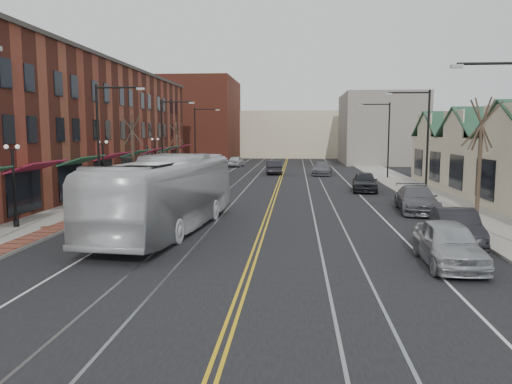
% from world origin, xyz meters
% --- Properties ---
extents(ground, '(160.00, 160.00, 0.00)m').
position_xyz_m(ground, '(0.00, 0.00, 0.00)').
color(ground, black).
rests_on(ground, ground).
extents(sidewalk_left, '(4.00, 120.00, 0.15)m').
position_xyz_m(sidewalk_left, '(-12.00, 20.00, 0.07)').
color(sidewalk_left, gray).
rests_on(sidewalk_left, ground).
extents(sidewalk_right, '(4.00, 120.00, 0.15)m').
position_xyz_m(sidewalk_right, '(12.00, 20.00, 0.07)').
color(sidewalk_right, gray).
rests_on(sidewalk_right, ground).
extents(building_left, '(10.00, 50.00, 11.00)m').
position_xyz_m(building_left, '(-19.00, 27.00, 5.50)').
color(building_left, maroon).
rests_on(building_left, ground).
extents(backdrop_left, '(14.00, 18.00, 14.00)m').
position_xyz_m(backdrop_left, '(-16.00, 70.00, 7.00)').
color(backdrop_left, maroon).
rests_on(backdrop_left, ground).
extents(backdrop_mid, '(22.00, 14.00, 9.00)m').
position_xyz_m(backdrop_mid, '(0.00, 85.00, 4.50)').
color(backdrop_mid, '#C2B195').
rests_on(backdrop_mid, ground).
extents(backdrop_right, '(12.00, 16.00, 11.00)m').
position_xyz_m(backdrop_right, '(15.00, 65.00, 5.50)').
color(backdrop_right, slate).
rests_on(backdrop_right, ground).
extents(streetlight_l_1, '(3.33, 0.25, 8.00)m').
position_xyz_m(streetlight_l_1, '(-11.05, 16.00, 5.03)').
color(streetlight_l_1, black).
rests_on(streetlight_l_1, sidewalk_left).
extents(streetlight_l_2, '(3.33, 0.25, 8.00)m').
position_xyz_m(streetlight_l_2, '(-11.05, 32.00, 5.03)').
color(streetlight_l_2, black).
rests_on(streetlight_l_2, sidewalk_left).
extents(streetlight_l_3, '(3.33, 0.25, 8.00)m').
position_xyz_m(streetlight_l_3, '(-11.05, 48.00, 5.03)').
color(streetlight_l_3, black).
rests_on(streetlight_l_3, sidewalk_left).
extents(streetlight_r_1, '(3.33, 0.25, 8.00)m').
position_xyz_m(streetlight_r_1, '(11.05, 22.00, 5.03)').
color(streetlight_r_1, black).
rests_on(streetlight_r_1, sidewalk_right).
extents(streetlight_r_2, '(3.33, 0.25, 8.00)m').
position_xyz_m(streetlight_r_2, '(11.05, 38.00, 5.03)').
color(streetlight_r_2, black).
rests_on(streetlight_r_2, sidewalk_right).
extents(lamppost_l_1, '(0.84, 0.28, 4.27)m').
position_xyz_m(lamppost_l_1, '(-12.80, 8.00, 2.20)').
color(lamppost_l_1, black).
rests_on(lamppost_l_1, sidewalk_left).
extents(lamppost_l_2, '(0.84, 0.28, 4.27)m').
position_xyz_m(lamppost_l_2, '(-12.80, 20.00, 2.20)').
color(lamppost_l_2, black).
rests_on(lamppost_l_2, sidewalk_left).
extents(lamppost_l_3, '(0.84, 0.28, 4.27)m').
position_xyz_m(lamppost_l_3, '(-12.80, 34.00, 2.20)').
color(lamppost_l_3, black).
rests_on(lamppost_l_3, sidewalk_left).
extents(tree_left_near, '(1.78, 1.37, 6.48)m').
position_xyz_m(tree_left_near, '(-12.50, 26.00, 3.51)').
color(tree_left_near, '#382B21').
rests_on(tree_left_near, sidewalk_left).
extents(tree_left_far, '(1.66, 1.28, 6.02)m').
position_xyz_m(tree_left_far, '(-12.50, 42.00, 3.28)').
color(tree_left_far, '#382B21').
rests_on(tree_left_far, sidewalk_left).
extents(tree_right_mid, '(1.90, 1.46, 6.93)m').
position_xyz_m(tree_right_mid, '(12.50, 14.00, 3.75)').
color(tree_right_mid, '#382B21').
rests_on(tree_right_mid, sidewalk_right).
extents(manhole_far, '(0.60, 0.60, 0.02)m').
position_xyz_m(manhole_far, '(-11.20, 8.00, 0.16)').
color(manhole_far, '#592D19').
rests_on(manhole_far, sidewalk_left).
extents(traffic_signal, '(0.18, 0.15, 3.80)m').
position_xyz_m(traffic_signal, '(-10.60, 24.00, 2.35)').
color(traffic_signal, black).
rests_on(traffic_signal, sidewalk_left).
extents(transit_bus, '(4.61, 14.06, 3.85)m').
position_xyz_m(transit_bus, '(-4.82, 8.18, 1.92)').
color(transit_bus, silver).
rests_on(transit_bus, ground).
extents(parked_suv, '(2.55, 5.32, 1.46)m').
position_xyz_m(parked_suv, '(-8.71, 12.46, 0.73)').
color(parked_suv, silver).
rests_on(parked_suv, ground).
extents(parked_car_a, '(2.13, 5.05, 1.71)m').
position_xyz_m(parked_car_a, '(7.50, 2.65, 0.85)').
color(parked_car_a, '#A3A6AA').
rests_on(parked_car_a, ground).
extents(parked_car_b, '(2.22, 5.05, 1.61)m').
position_xyz_m(parked_car_b, '(8.89, 6.25, 0.81)').
color(parked_car_b, black).
rests_on(parked_car_b, ground).
extents(parked_car_c, '(2.74, 5.83, 1.64)m').
position_xyz_m(parked_car_c, '(9.30, 15.48, 0.82)').
color(parked_car_c, '#58575D').
rests_on(parked_car_c, ground).
extents(parked_car_d, '(2.46, 5.16, 1.70)m').
position_xyz_m(parked_car_d, '(7.50, 26.28, 0.85)').
color(parked_car_d, black).
rests_on(parked_car_d, ground).
extents(distant_car_left, '(2.17, 5.05, 1.62)m').
position_xyz_m(distant_car_left, '(-1.00, 43.17, 0.81)').
color(distant_car_left, black).
rests_on(distant_car_left, ground).
extents(distant_car_right, '(2.74, 5.46, 1.52)m').
position_xyz_m(distant_car_right, '(4.74, 42.32, 0.76)').
color(distant_car_right, '#5D5C63').
rests_on(distant_car_right, ground).
extents(distant_car_far, '(2.35, 4.87, 1.60)m').
position_xyz_m(distant_car_far, '(-7.04, 55.52, 0.80)').
color(distant_car_far, silver).
rests_on(distant_car_far, ground).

